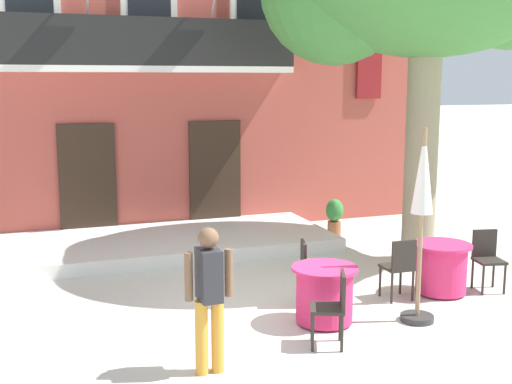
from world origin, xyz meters
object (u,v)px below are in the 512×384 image
object	(u,v)px
cafe_chair_middle_0	(400,265)
cafe_chair_middle_1	(487,256)
cafe_chair_near_tree_1	(311,268)
cafe_table_middle	(441,268)
cafe_chair_near_tree_0	(334,304)
cafe_umbrella	(422,197)
pedestrian_near_entrance	(209,292)
ground_planter_right	(334,216)
cafe_table_near_tree	(324,294)

from	to	relation	value
cafe_chair_middle_0	cafe_chair_middle_1	bearing A→B (deg)	-1.02
cafe_chair_near_tree_1	cafe_table_middle	world-z (taller)	cafe_chair_near_tree_1
cafe_chair_near_tree_0	cafe_chair_near_tree_1	xyz separation A→B (m)	(0.37, 1.46, 0.00)
cafe_umbrella	pedestrian_near_entrance	world-z (taller)	cafe_umbrella
cafe_table_middle	cafe_umbrella	size ratio (longest dim) A/B	0.34
cafe_chair_near_tree_0	cafe_umbrella	world-z (taller)	cafe_umbrella
cafe_chair_middle_1	cafe_umbrella	world-z (taller)	cafe_umbrella
ground_planter_right	cafe_chair_middle_1	bearing A→B (deg)	-81.11
cafe_chair_middle_1	cafe_umbrella	bearing A→B (deg)	-155.91
cafe_chair_middle_1	cafe_chair_middle_0	bearing A→B (deg)	178.98
cafe_chair_near_tree_0	cafe_chair_middle_0	distance (m)	2.01
cafe_chair_middle_0	cafe_chair_middle_1	size ratio (longest dim) A/B	1.00
cafe_table_near_tree	cafe_umbrella	bearing A→B (deg)	-16.45
cafe_umbrella	ground_planter_right	size ratio (longest dim) A/B	3.32
cafe_chair_near_tree_1	cafe_chair_middle_0	bearing A→B (deg)	-13.17
ground_planter_right	cafe_table_near_tree	bearing A→B (deg)	-118.23
ground_planter_right	pedestrian_near_entrance	world-z (taller)	pedestrian_near_entrance
cafe_table_near_tree	ground_planter_right	size ratio (longest dim) A/B	1.13
cafe_table_near_tree	cafe_umbrella	size ratio (longest dim) A/B	0.34
cafe_chair_near_tree_1	cafe_chair_middle_0	xyz separation A→B (m)	(1.26, -0.30, 0.00)
cafe_chair_middle_1	ground_planter_right	distance (m)	3.92
cafe_table_middle	ground_planter_right	world-z (taller)	ground_planter_right
cafe_table_near_tree	ground_planter_right	xyz separation A→B (m)	(2.30, 4.29, 0.04)
cafe_umbrella	cafe_chair_middle_0	bearing A→B (deg)	74.69
cafe_table_middle	cafe_chair_middle_1	bearing A→B (deg)	-6.29
cafe_table_near_tree	cafe_chair_middle_0	bearing A→B (deg)	17.56
cafe_umbrella	pedestrian_near_entrance	size ratio (longest dim) A/B	1.58
cafe_chair_near_tree_1	cafe_chair_middle_1	xyz separation A→B (m)	(2.76, -0.32, 0.00)
cafe_chair_near_tree_0	cafe_chair_near_tree_1	world-z (taller)	same
cafe_chair_near_tree_1	ground_planter_right	world-z (taller)	cafe_chair_near_tree_1
cafe_table_near_tree	cafe_umbrella	world-z (taller)	cafe_umbrella
cafe_chair_middle_1	cafe_table_near_tree	bearing A→B (deg)	-171.82
cafe_chair_middle_1	pedestrian_near_entrance	bearing A→B (deg)	-164.30
cafe_chair_middle_0	ground_planter_right	xyz separation A→B (m)	(0.90, 3.84, -0.10)
cafe_table_near_tree	cafe_umbrella	xyz separation A→B (m)	(1.19, -0.35, 1.27)
pedestrian_near_entrance	cafe_table_near_tree	bearing A→B (deg)	26.65
cafe_chair_middle_0	cafe_chair_middle_1	world-z (taller)	same
cafe_chair_near_tree_0	cafe_table_middle	bearing A→B (deg)	27.03
cafe_chair_near_tree_0	ground_planter_right	xyz separation A→B (m)	(2.53, 5.00, -0.10)
cafe_table_near_tree	cafe_table_middle	bearing A→B (deg)	13.06
cafe_chair_near_tree_0	cafe_chair_middle_0	world-z (taller)	same
cafe_umbrella	pedestrian_near_entrance	bearing A→B (deg)	-169.47
cafe_chair_near_tree_0	cafe_table_near_tree	bearing A→B (deg)	72.21
cafe_umbrella	cafe_chair_near_tree_1	bearing A→B (deg)	133.79
cafe_chair_middle_0	cafe_umbrella	bearing A→B (deg)	-105.31
cafe_chair_middle_0	cafe_umbrella	xyz separation A→B (m)	(-0.22, -0.80, 1.14)
cafe_chair_near_tree_1	ground_planter_right	xyz separation A→B (m)	(2.16, 3.55, -0.10)
cafe_table_near_tree	pedestrian_near_entrance	size ratio (longest dim) A/B	0.54
cafe_chair_near_tree_1	ground_planter_right	distance (m)	4.15
cafe_chair_near_tree_0	ground_planter_right	bearing A→B (deg)	63.16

